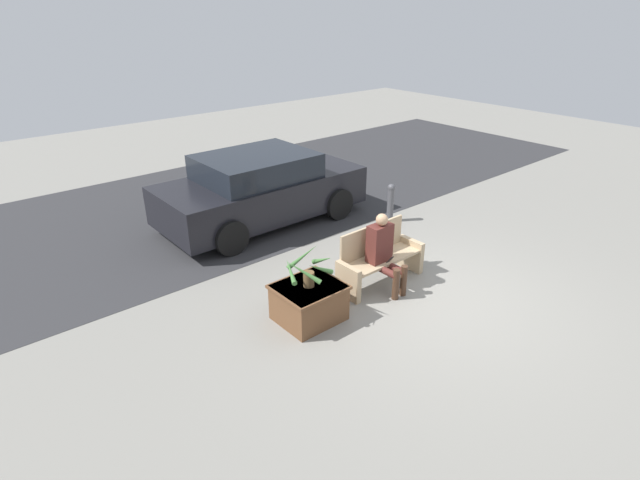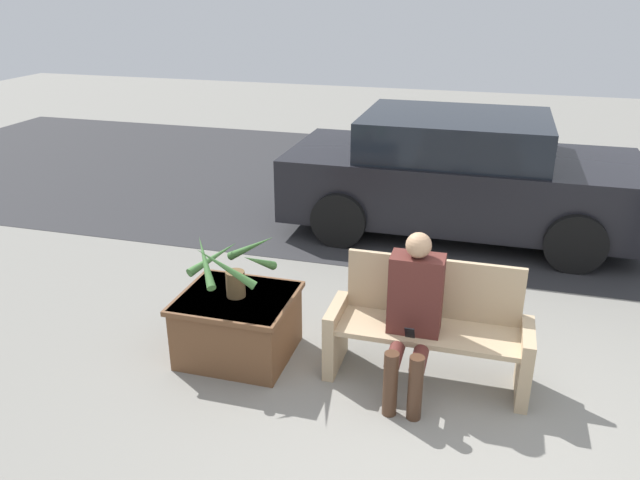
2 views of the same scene
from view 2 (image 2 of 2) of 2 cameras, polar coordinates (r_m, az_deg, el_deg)
The scene contains 7 objects.
ground_plane at distance 4.34m, azimuth 12.00°, elevation -18.96°, with size 30.00×30.00×0.00m, color gray.
road_surface at distance 9.38m, azimuth 14.87°, elevation 4.14°, with size 20.00×6.00×0.01m, color #2D2D30.
bench at distance 4.83m, azimuth 9.90°, elevation -7.96°, with size 1.51×0.49×0.92m.
person_seated at distance 4.56m, azimuth 8.53°, elevation -6.38°, with size 0.38×0.61×1.23m.
planter_box at distance 5.12m, azimuth -7.52°, elevation -7.56°, with size 0.90×0.80×0.54m.
potted_plant at distance 4.89m, azimuth -8.02°, elevation -2.36°, with size 0.66×0.70×0.51m.
parked_car at distance 7.70m, azimuth 12.56°, elevation 5.86°, with size 4.10×1.98×1.42m.
Camera 2 is at (0.05, -3.28, 2.83)m, focal length 35.00 mm.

